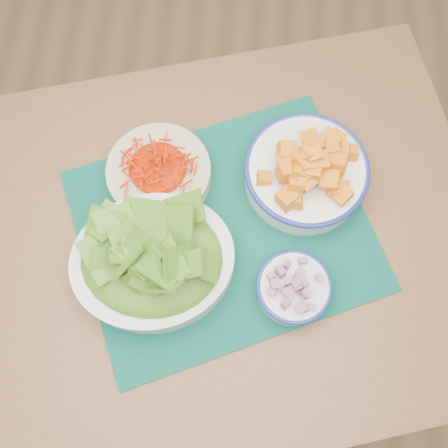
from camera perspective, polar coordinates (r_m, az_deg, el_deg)
name	(u,v)px	position (r m, az deg, el deg)	size (l,w,h in m)	color
ground	(258,308)	(1.66, 3.95, -9.55)	(4.00, 4.00, 0.00)	#956C48
table	(177,261)	(1.02, -5.39, -4.23)	(1.35, 1.08, 0.75)	brown
placemat	(224,229)	(0.93, 0.00, -0.63)	(0.52, 0.43, 0.00)	#03352A
carrot_bowl	(159,171)	(0.94, -7.48, 6.01)	(0.25, 0.25, 0.07)	beige
squash_bowl	(307,168)	(0.93, 9.49, 6.31)	(0.23, 0.23, 0.12)	white
lettuce_bowl	(152,259)	(0.86, -8.22, -3.97)	(0.33, 0.30, 0.12)	white
onion_bowl	(294,287)	(0.88, 7.98, -7.19)	(0.13, 0.13, 0.07)	silver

